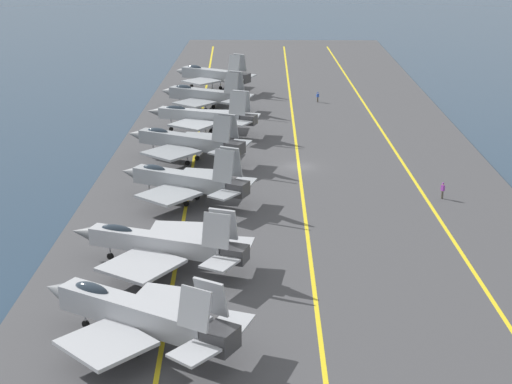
# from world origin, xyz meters

# --- Properties ---
(ground_plane) EXTENTS (2000.00, 2000.00, 0.00)m
(ground_plane) POSITION_xyz_m (0.00, 0.00, 0.00)
(ground_plane) COLOR #23384C
(carrier_deck) EXTENTS (216.00, 47.10, 0.40)m
(carrier_deck) POSITION_xyz_m (0.00, 0.00, 0.20)
(carrier_deck) COLOR #424244
(carrier_deck) RESTS_ON ground
(deck_stripe_foul_line) EXTENTS (194.34, 5.67, 0.01)m
(deck_stripe_foul_line) POSITION_xyz_m (0.00, -12.95, 0.40)
(deck_stripe_foul_line) COLOR yellow
(deck_stripe_foul_line) RESTS_ON carrier_deck
(deck_stripe_centerline) EXTENTS (194.40, 0.36, 0.01)m
(deck_stripe_centerline) POSITION_xyz_m (0.00, 0.00, 0.40)
(deck_stripe_centerline) COLOR yellow
(deck_stripe_centerline) RESTS_ON carrier_deck
(deck_stripe_edge_line) EXTENTS (194.25, 8.33, 0.01)m
(deck_stripe_edge_line) POSITION_xyz_m (0.00, 12.95, 0.40)
(deck_stripe_edge_line) COLOR yellow
(deck_stripe_edge_line) RESTS_ON carrier_deck
(parked_jet_second) EXTENTS (12.95, 16.14, 6.06)m
(parked_jet_second) POSITION_xyz_m (-42.69, 12.88, 2.83)
(parked_jet_second) COLOR #A8AAAF
(parked_jet_second) RESTS_ON carrier_deck
(parked_jet_third) EXTENTS (13.52, 16.50, 5.84)m
(parked_jet_third) POSITION_xyz_m (-29.59, 12.90, 2.59)
(parked_jet_third) COLOR #A8AAAF
(parked_jet_third) RESTS_ON carrier_deck
(parked_jet_fourth) EXTENTS (12.52, 15.17, 6.53)m
(parked_jet_fourth) POSITION_xyz_m (-12.92, 12.51, 2.80)
(parked_jet_fourth) COLOR #93999E
(parked_jet_fourth) RESTS_ON carrier_deck
(parked_jet_fifth) EXTENTS (13.08, 16.22, 6.60)m
(parked_jet_fifth) POSITION_xyz_m (1.69, 13.82, 3.06)
(parked_jet_fifth) COLOR gray
(parked_jet_fifth) RESTS_ON carrier_deck
(parked_jet_sixth) EXTENTS (12.10, 16.50, 6.50)m
(parked_jet_sixth) POSITION_xyz_m (15.24, 12.77, 3.04)
(parked_jet_sixth) COLOR #9EA3A8
(parked_jet_sixth) RESTS_ON carrier_deck
(parked_jet_seventh) EXTENTS (12.31, 15.50, 6.48)m
(parked_jet_seventh) POSITION_xyz_m (30.31, 13.75, 2.75)
(parked_jet_seventh) COLOR gray
(parked_jet_seventh) RESTS_ON carrier_deck
(parked_jet_eighth) EXTENTS (12.76, 15.13, 6.76)m
(parked_jet_eighth) POSITION_xyz_m (45.51, 13.59, 3.18)
(parked_jet_eighth) COLOR #93999E
(parked_jet_eighth) RESTS_ON carrier_deck
(crew_purple_vest) EXTENTS (0.46, 0.42, 1.82)m
(crew_purple_vest) POSITION_xyz_m (-11.44, -14.98, 1.40)
(crew_purple_vest) COLOR #4C473D
(crew_purple_vest) RESTS_ON carrier_deck
(crew_blue_vest) EXTENTS (0.39, 0.45, 1.70)m
(crew_blue_vest) POSITION_xyz_m (36.22, -4.43, 1.33)
(crew_blue_vest) COLOR #4C473D
(crew_blue_vest) RESTS_ON carrier_deck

